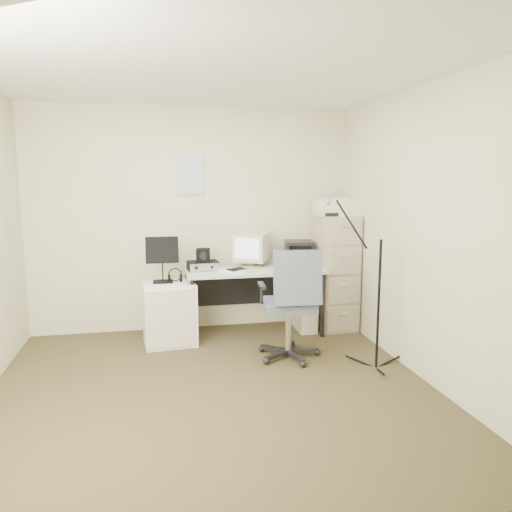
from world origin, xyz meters
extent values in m
cube|color=#342E16|center=(0.00, 0.00, -0.01)|extent=(3.60, 3.60, 0.01)
cube|color=white|center=(0.00, 0.00, 2.50)|extent=(3.60, 3.60, 0.01)
cube|color=beige|center=(0.00, 1.80, 1.25)|extent=(3.60, 0.02, 2.50)
cube|color=beige|center=(0.00, -1.80, 1.25)|extent=(3.60, 0.02, 2.50)
cube|color=beige|center=(1.80, 0.00, 1.25)|extent=(0.02, 3.60, 2.50)
cube|color=white|center=(-0.02, 1.79, 1.75)|extent=(0.30, 0.02, 0.44)
cube|color=tan|center=(1.58, 1.48, 0.65)|extent=(0.40, 0.60, 1.30)
cube|color=#C5BC94|center=(1.58, 1.47, 1.39)|extent=(0.52, 0.39, 0.19)
cube|color=#A7A699|center=(0.63, 1.45, 0.36)|extent=(1.50, 0.70, 0.73)
cube|color=#C5BC94|center=(0.62, 1.55, 0.92)|extent=(0.46, 0.47, 0.37)
cube|color=black|center=(1.18, 1.60, 0.87)|extent=(0.35, 0.36, 0.27)
cube|color=beige|center=(0.94, 1.53, 0.81)|extent=(0.10, 0.10, 0.17)
cube|color=#C5BC94|center=(0.64, 1.28, 0.74)|extent=(0.49, 0.32, 0.03)
cube|color=black|center=(0.96, 1.28, 0.75)|extent=(0.10, 0.13, 0.03)
cube|color=black|center=(0.07, 1.48, 0.78)|extent=(0.35, 0.26, 0.09)
cube|color=black|center=(0.08, 1.48, 0.89)|extent=(0.16, 0.16, 0.14)
cube|color=white|center=(0.37, 1.31, 0.74)|extent=(0.32, 0.37, 0.02)
cube|color=#C5BC94|center=(1.22, 1.45, 0.20)|extent=(0.20, 0.43, 0.40)
cube|color=#505761|center=(0.80, 0.62, 0.54)|extent=(0.68, 0.68, 1.08)
cube|color=white|center=(-0.30, 1.25, 0.32)|extent=(0.55, 0.46, 0.65)
cube|color=black|center=(-0.36, 1.31, 0.89)|extent=(0.37, 0.25, 0.49)
torus|color=black|center=(-0.24, 1.30, 0.70)|extent=(0.16, 0.16, 0.03)
cylinder|color=black|center=(1.53, 0.21, 0.77)|extent=(0.02, 0.02, 1.55)
camera|label=1|loc=(-0.45, -3.84, 1.73)|focal=35.00mm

